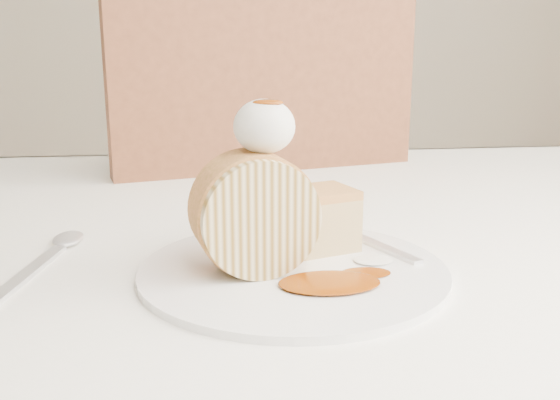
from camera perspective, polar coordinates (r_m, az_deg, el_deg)
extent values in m
cube|color=white|center=(0.71, 2.45, -3.31)|extent=(1.40, 0.90, 0.04)
cube|color=white|center=(1.16, -1.11, -2.41)|extent=(1.40, 0.01, 0.28)
cube|color=brown|center=(1.25, -4.41, -7.17)|extent=(0.58, 0.58, 0.05)
cube|color=brown|center=(0.97, -1.06, 3.49)|extent=(0.47, 0.16, 0.50)
cylinder|color=brown|center=(1.59, 0.84, -12.31)|extent=(0.04, 0.04, 0.47)
cylinder|color=brown|center=(1.50, -14.29, -14.43)|extent=(0.04, 0.04, 0.47)
cylinder|color=white|center=(0.54, 1.20, -6.45)|extent=(0.33, 0.33, 0.01)
cylinder|color=#CDBD8E|center=(0.51, -2.30, -1.30)|extent=(0.11, 0.07, 0.10)
cube|color=#CD834D|center=(0.58, 3.68, -2.08)|extent=(0.07, 0.07, 0.05)
ellipsoid|color=white|center=(0.51, -1.45, 6.74)|extent=(0.05, 0.05, 0.04)
ellipsoid|color=#762F04|center=(0.50, -1.14, 9.53)|extent=(0.03, 0.02, 0.01)
cube|color=silver|center=(0.59, 8.92, -4.09)|extent=(0.08, 0.15, 0.00)
cube|color=silver|center=(0.57, -22.04, -6.23)|extent=(0.05, 0.17, 0.00)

